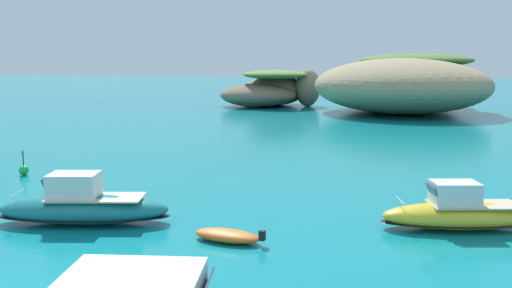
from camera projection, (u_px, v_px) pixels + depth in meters
name	position (u px, v px, depth m)	size (l,w,h in m)	color
islet_large	(403.00, 86.00, 75.62)	(29.77, 35.11, 7.30)	#9E8966
islet_small	(270.00, 91.00, 82.44)	(15.15, 15.33, 5.22)	#84755B
motorboat_teal	(83.00, 207.00, 23.75)	(7.29, 3.31, 2.08)	#19727A
motorboat_yellow	(461.00, 213.00, 23.01)	(6.62, 3.09, 1.89)	yellow
dinghy_tender	(228.00, 236.00, 21.47)	(2.87, 1.67, 0.58)	orange
channel_buoy	(24.00, 169.00, 33.65)	(0.56, 0.56, 1.48)	green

